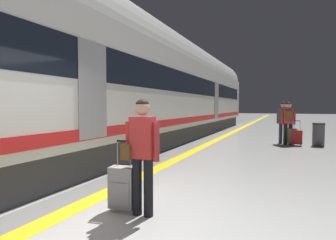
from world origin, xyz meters
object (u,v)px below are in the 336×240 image
at_px(passenger_mid, 288,120).
at_px(waste_bin, 319,134).
at_px(rolling_suitcase_foreground, 122,187).
at_px(suitcase_mid, 297,137).
at_px(traveller_foreground, 141,148).
at_px(suitcase_near, 291,136).
at_px(passenger_near, 283,119).
at_px(high_speed_train, 143,82).

bearing_deg(passenger_mid, waste_bin, 6.50).
relative_size(rolling_suitcase_foreground, suitcase_mid, 1.06).
relative_size(traveller_foreground, suitcase_near, 1.57).
distance_m(passenger_near, waste_bin, 1.43).
height_order(rolling_suitcase_foreground, suitcase_mid, rolling_suitcase_foreground).
relative_size(suitcase_near, suitcase_mid, 1.06).
relative_size(high_speed_train, passenger_near, 18.30).
xyz_separation_m(high_speed_train, suitcase_near, (5.37, 2.65, -2.14)).
xyz_separation_m(high_speed_train, suitcase_mid, (5.57, 2.50, -2.17)).
distance_m(rolling_suitcase_foreground, suitcase_mid, 9.06).
relative_size(traveller_foreground, passenger_near, 0.95).
bearing_deg(passenger_near, waste_bin, -7.62).
bearing_deg(high_speed_train, rolling_suitcase_foreground, -64.49).
height_order(passenger_mid, waste_bin, passenger_mid).
bearing_deg(high_speed_train, waste_bin, 23.42).
distance_m(passenger_near, suitcase_mid, 0.96).
bearing_deg(traveller_foreground, suitcase_near, 76.67).
bearing_deg(suitcase_mid, traveller_foreground, -104.75).
relative_size(rolling_suitcase_foreground, waste_bin, 1.17).
distance_m(high_speed_train, passenger_near, 6.02).
distance_m(high_speed_train, passenger_mid, 6.05).
bearing_deg(suitcase_mid, suitcase_near, 144.31).
bearing_deg(waste_bin, passenger_near, 172.38).
relative_size(rolling_suitcase_foreground, passenger_mid, 0.61).
relative_size(passenger_near, suitcase_near, 1.65).
xyz_separation_m(passenger_near, suitcase_mid, (0.52, -0.42, -0.68)).
bearing_deg(waste_bin, passenger_mid, -173.50).
xyz_separation_m(passenger_near, waste_bin, (1.31, -0.17, -0.56)).
distance_m(rolling_suitcase_foreground, waste_bin, 9.55).
bearing_deg(suitcase_mid, passenger_mid, 159.06).
xyz_separation_m(rolling_suitcase_foreground, suitcase_mid, (2.62, 8.67, -0.03)).
relative_size(high_speed_train, passenger_mid, 18.49).
bearing_deg(high_speed_train, traveller_foreground, -62.06).
bearing_deg(suitcase_near, rolling_suitcase_foreground, -105.38).
distance_m(passenger_mid, suitcase_mid, 0.77).
bearing_deg(waste_bin, suitcase_mid, -162.52).
xyz_separation_m(suitcase_near, waste_bin, (0.99, 0.11, 0.09)).
relative_size(traveller_foreground, passenger_mid, 0.97).
height_order(high_speed_train, passenger_mid, high_speed_train).
relative_size(traveller_foreground, rolling_suitcase_foreground, 1.58).
height_order(rolling_suitcase_foreground, passenger_near, passenger_near).
bearing_deg(rolling_suitcase_foreground, passenger_mid, 75.33).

